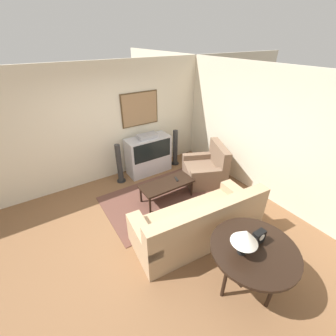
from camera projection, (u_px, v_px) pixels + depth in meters
The scene contains 14 objects.
ground_plane at pixel (150, 226), 4.28m from camera, with size 12.00×12.00×0.00m, color brown.
wall_back at pixel (103, 125), 5.13m from camera, with size 12.00×0.10×2.70m.
wall_right at pixel (255, 131), 4.81m from camera, with size 0.06×12.00×2.70m.
area_rug at pixel (162, 199), 4.97m from camera, with size 2.43×1.63×0.01m.
tv at pixel (148, 155), 5.73m from camera, with size 1.11×0.49×1.05m.
couch at pixel (199, 224), 3.89m from camera, with size 2.31×1.12×0.92m.
armchair at pixel (206, 170), 5.46m from camera, with size 1.20×1.24×0.94m.
coffee_table at pixel (167, 185), 4.78m from camera, with size 1.15×0.50×0.43m.
console_table at pixel (254, 252), 2.93m from camera, with size 1.14×1.14×0.76m.
table_lamp at pixel (245, 237), 2.69m from camera, with size 0.33×0.33×0.38m.
mantel_clock at pixel (259, 237), 2.93m from camera, with size 0.18×0.10×0.19m.
remote at pixel (177, 179), 4.86m from camera, with size 0.09×0.17×0.02m.
speaker_tower_left at pixel (119, 165), 5.34m from camera, with size 0.22×0.22×0.99m.
speaker_tower_right at pixel (175, 149), 6.09m from camera, with size 0.22×0.22×0.99m.
Camera 1 is at (-1.40, -2.79, 3.14)m, focal length 24.00 mm.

